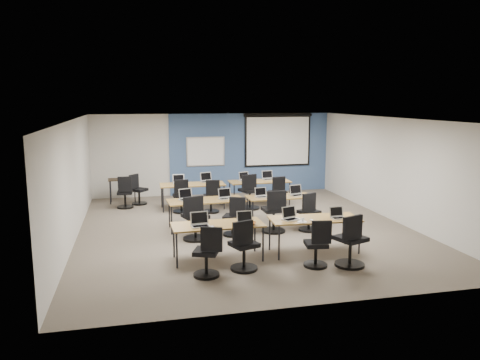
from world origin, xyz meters
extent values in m
cube|color=#6B6354|center=(0.00, 0.00, 0.00)|extent=(8.00, 9.00, 0.02)
cube|color=white|center=(0.00, 0.00, 2.70)|extent=(8.00, 9.00, 0.02)
cube|color=beige|center=(0.00, 4.50, 1.35)|extent=(8.00, 0.04, 2.70)
cube|color=beige|center=(0.00, -4.50, 1.35)|extent=(8.00, 0.04, 2.70)
cube|color=beige|center=(-4.00, 0.00, 1.35)|extent=(0.04, 9.00, 2.70)
cube|color=beige|center=(4.00, 0.00, 1.35)|extent=(0.04, 9.00, 2.70)
cube|color=#3D5977|center=(1.25, 4.47, 1.35)|extent=(5.50, 0.04, 2.70)
cube|color=#BBBBBB|center=(-0.30, 4.43, 1.45)|extent=(1.28, 0.02, 0.98)
cube|color=white|center=(-0.30, 4.42, 1.45)|extent=(1.20, 0.02, 0.90)
cube|color=black|center=(2.20, 4.41, 1.80)|extent=(2.32, 0.03, 1.82)
cube|color=white|center=(2.20, 4.40, 1.76)|extent=(2.20, 0.02, 1.62)
cylinder|color=black|center=(2.20, 4.40, 2.64)|extent=(2.40, 0.10, 0.10)
cube|color=brown|center=(-1.07, -2.07, 0.71)|extent=(1.81, 0.75, 0.03)
cylinder|color=black|center=(-1.91, -2.39, 0.35)|extent=(0.04, 0.04, 0.70)
cylinder|color=black|center=(-0.22, -2.39, 0.35)|extent=(0.04, 0.04, 0.70)
cylinder|color=black|center=(-1.91, -1.76, 0.35)|extent=(0.04, 0.04, 0.70)
cylinder|color=black|center=(-0.22, -1.76, 0.35)|extent=(0.04, 0.04, 0.70)
cube|color=olive|center=(0.98, -2.06, 0.71)|extent=(1.86, 0.77, 0.03)
cylinder|color=black|center=(0.11, -2.39, 0.35)|extent=(0.04, 0.04, 0.70)
cylinder|color=black|center=(1.84, -2.39, 0.35)|extent=(0.04, 0.04, 0.70)
cylinder|color=black|center=(0.11, -1.74, 0.35)|extent=(0.04, 0.04, 0.70)
cylinder|color=black|center=(1.84, -1.74, 0.35)|extent=(0.04, 0.04, 0.70)
cube|color=#A9772B|center=(-0.95, 0.22, 0.71)|extent=(1.87, 0.78, 0.03)
cylinder|color=black|center=(-1.82, -0.11, 0.35)|extent=(0.04, 0.04, 0.70)
cylinder|color=black|center=(-0.07, -0.11, 0.35)|extent=(0.04, 0.04, 0.70)
cylinder|color=black|center=(-1.82, 0.55, 0.35)|extent=(0.04, 0.04, 0.70)
cylinder|color=black|center=(-0.07, 0.55, 0.35)|extent=(0.04, 0.04, 0.70)
cube|color=#99673C|center=(0.95, 0.23, 0.71)|extent=(1.68, 0.70, 0.03)
cylinder|color=black|center=(0.17, -0.06, 0.35)|extent=(0.04, 0.04, 0.70)
cylinder|color=black|center=(1.73, -0.06, 0.35)|extent=(0.04, 0.04, 0.70)
cylinder|color=black|center=(0.17, 0.52, 0.35)|extent=(0.04, 0.04, 0.70)
cylinder|color=black|center=(1.73, 0.52, 0.35)|extent=(0.04, 0.04, 0.70)
cube|color=#A2612C|center=(-1.00, 2.47, 0.71)|extent=(1.87, 0.78, 0.03)
cylinder|color=black|center=(-1.88, 2.14, 0.35)|extent=(0.04, 0.04, 0.70)
cylinder|color=black|center=(-0.12, 2.14, 0.35)|extent=(0.04, 0.04, 0.70)
cylinder|color=black|center=(-1.88, 2.80, 0.35)|extent=(0.04, 0.04, 0.70)
cylinder|color=black|center=(-0.12, 2.80, 0.35)|extent=(0.04, 0.04, 0.70)
cube|color=brown|center=(1.05, 2.54, 0.71)|extent=(1.83, 0.76, 0.03)
cylinder|color=black|center=(0.19, 2.22, 0.35)|extent=(0.04, 0.04, 0.70)
cylinder|color=black|center=(1.90, 2.22, 0.35)|extent=(0.04, 0.04, 0.70)
cylinder|color=black|center=(0.19, 2.86, 0.35)|extent=(0.04, 0.04, 0.70)
cylinder|color=black|center=(1.90, 2.86, 0.35)|extent=(0.04, 0.04, 0.70)
cube|color=#9F9FA8|center=(-1.43, -2.20, 0.74)|extent=(0.36, 0.26, 0.02)
cube|color=black|center=(-1.43, -2.22, 0.75)|extent=(0.30, 0.15, 0.00)
cube|color=#9F9FA8|center=(-1.43, -2.06, 0.88)|extent=(0.36, 0.07, 0.25)
cube|color=black|center=(-1.43, -2.07, 0.88)|extent=(0.31, 0.05, 0.20)
ellipsoid|color=white|center=(-1.22, -2.31, 0.74)|extent=(0.08, 0.11, 0.04)
cylinder|color=black|center=(-1.43, -2.92, 0.03)|extent=(0.48, 0.48, 0.05)
cylinder|color=black|center=(-1.43, -2.92, 0.21)|extent=(0.06, 0.06, 0.42)
cube|color=black|center=(-1.43, -2.92, 0.46)|extent=(0.42, 0.42, 0.08)
cube|color=black|center=(-1.36, -3.10, 0.74)|extent=(0.39, 0.06, 0.44)
cube|color=#ABABB0|center=(-0.53, -2.22, 0.74)|extent=(0.32, 0.23, 0.02)
cube|color=black|center=(-0.53, -2.24, 0.75)|extent=(0.27, 0.14, 0.00)
cube|color=#ABABB0|center=(-0.53, -2.10, 0.86)|extent=(0.32, 0.06, 0.22)
cube|color=black|center=(-0.53, -2.11, 0.86)|extent=(0.28, 0.04, 0.18)
ellipsoid|color=white|center=(-0.43, -2.32, 0.74)|extent=(0.07, 0.10, 0.03)
cylinder|color=black|center=(-0.69, -2.75, 0.03)|extent=(0.51, 0.51, 0.05)
cylinder|color=black|center=(-0.69, -2.75, 0.23)|extent=(0.06, 0.06, 0.46)
cube|color=black|center=(-0.69, -2.75, 0.50)|extent=(0.46, 0.46, 0.08)
cube|color=black|center=(-0.76, -2.94, 0.78)|extent=(0.42, 0.06, 0.44)
cube|color=silver|center=(0.45, -2.11, 0.74)|extent=(0.34, 0.24, 0.02)
cube|color=black|center=(0.45, -2.13, 0.75)|extent=(0.29, 0.14, 0.00)
cube|color=silver|center=(0.45, -1.97, 0.87)|extent=(0.34, 0.06, 0.23)
cube|color=black|center=(0.45, -1.98, 0.87)|extent=(0.30, 0.04, 0.19)
ellipsoid|color=white|center=(0.84, -2.24, 0.74)|extent=(0.09, 0.11, 0.04)
cylinder|color=black|center=(0.69, -2.88, 0.03)|extent=(0.46, 0.46, 0.05)
cylinder|color=black|center=(0.69, -2.88, 0.20)|extent=(0.06, 0.06, 0.41)
cube|color=black|center=(0.69, -2.88, 0.45)|extent=(0.41, 0.41, 0.08)
cube|color=black|center=(0.71, -3.07, 0.73)|extent=(0.37, 0.06, 0.44)
cube|color=#A6A5AD|center=(1.45, -2.22, 0.74)|extent=(0.30, 0.22, 0.02)
cube|color=black|center=(1.45, -2.24, 0.75)|extent=(0.25, 0.13, 0.00)
cube|color=#A6A5AD|center=(1.45, -2.10, 0.86)|extent=(0.30, 0.06, 0.21)
cube|color=black|center=(1.45, -2.11, 0.86)|extent=(0.26, 0.04, 0.17)
ellipsoid|color=white|center=(1.72, -2.35, 0.74)|extent=(0.06, 0.10, 0.04)
cylinder|color=black|center=(1.34, -3.00, 0.03)|extent=(0.57, 0.57, 0.05)
cylinder|color=black|center=(1.34, -3.00, 0.25)|extent=(0.06, 0.06, 0.51)
cube|color=black|center=(1.34, -3.00, 0.55)|extent=(0.51, 0.51, 0.08)
cube|color=black|center=(1.26, -3.22, 0.83)|extent=(0.46, 0.06, 0.44)
cube|color=silver|center=(-1.43, 0.30, 0.74)|extent=(0.35, 0.25, 0.02)
cube|color=black|center=(-1.43, 0.28, 0.75)|extent=(0.30, 0.15, 0.00)
cube|color=silver|center=(-1.43, 0.43, 0.87)|extent=(0.35, 0.06, 0.24)
cube|color=black|center=(-1.43, 0.42, 0.87)|extent=(0.31, 0.05, 0.20)
ellipsoid|color=white|center=(-1.28, 0.13, 0.74)|extent=(0.06, 0.09, 0.03)
cylinder|color=black|center=(-1.33, -0.63, 0.03)|extent=(0.58, 0.58, 0.05)
cylinder|color=black|center=(-1.33, -0.63, 0.26)|extent=(0.06, 0.06, 0.51)
cube|color=black|center=(-1.33, -0.63, 0.55)|extent=(0.51, 0.51, 0.08)
cube|color=black|center=(-1.40, -0.86, 0.83)|extent=(0.47, 0.06, 0.44)
cube|color=silver|center=(-0.46, 0.18, 0.74)|extent=(0.33, 0.24, 0.02)
cube|color=black|center=(-0.46, 0.16, 0.75)|extent=(0.28, 0.14, 0.00)
cube|color=silver|center=(-0.46, 0.31, 0.87)|extent=(0.33, 0.06, 0.23)
cube|color=black|center=(-0.46, 0.30, 0.87)|extent=(0.29, 0.04, 0.19)
ellipsoid|color=white|center=(-0.39, 0.16, 0.74)|extent=(0.06, 0.10, 0.03)
cylinder|color=black|center=(-0.43, -0.50, 0.03)|extent=(0.46, 0.46, 0.05)
cylinder|color=black|center=(-0.43, -0.50, 0.20)|extent=(0.06, 0.06, 0.41)
cube|color=black|center=(-0.43, -0.50, 0.45)|extent=(0.41, 0.41, 0.08)
cube|color=black|center=(-0.35, -0.67, 0.73)|extent=(0.37, 0.06, 0.44)
cube|color=#AEAEB8|center=(0.47, 0.19, 0.74)|extent=(0.31, 0.22, 0.02)
cube|color=black|center=(0.47, 0.17, 0.75)|extent=(0.26, 0.13, 0.00)
cube|color=#AEAEB8|center=(0.47, 0.31, 0.86)|extent=(0.31, 0.06, 0.21)
cube|color=black|center=(0.47, 0.30, 0.86)|extent=(0.27, 0.04, 0.17)
ellipsoid|color=white|center=(0.67, 0.10, 0.74)|extent=(0.06, 0.10, 0.04)
cylinder|color=black|center=(0.60, -0.42, 0.03)|extent=(0.58, 0.58, 0.05)
cylinder|color=black|center=(0.60, -0.42, 0.25)|extent=(0.06, 0.06, 0.51)
cube|color=black|center=(0.60, -0.42, 0.55)|extent=(0.51, 0.51, 0.08)
cube|color=black|center=(0.59, -0.65, 0.83)|extent=(0.47, 0.06, 0.44)
cube|color=#B4B4B6|center=(1.41, 0.18, 0.74)|extent=(0.35, 0.25, 0.02)
cube|color=black|center=(1.41, 0.16, 0.75)|extent=(0.29, 0.15, 0.00)
cube|color=#B4B4B6|center=(1.41, 0.32, 0.87)|extent=(0.35, 0.06, 0.24)
cube|color=black|center=(1.41, 0.31, 0.87)|extent=(0.31, 0.05, 0.20)
ellipsoid|color=white|center=(1.63, 0.05, 0.74)|extent=(0.09, 0.11, 0.03)
cylinder|color=black|center=(1.46, -0.52, 0.03)|extent=(0.48, 0.48, 0.05)
cylinder|color=black|center=(1.46, -0.52, 0.21)|extent=(0.06, 0.06, 0.43)
cube|color=black|center=(1.46, -0.52, 0.47)|extent=(0.43, 0.43, 0.08)
cube|color=black|center=(1.39, -0.70, 0.75)|extent=(0.39, 0.06, 0.44)
cube|color=#A1A1A9|center=(-1.38, 2.61, 0.74)|extent=(0.34, 0.25, 0.02)
cube|color=black|center=(-1.38, 2.59, 0.75)|extent=(0.29, 0.14, 0.00)
cube|color=#A1A1A9|center=(-1.38, 2.74, 0.87)|extent=(0.34, 0.06, 0.23)
cube|color=black|center=(-1.38, 2.73, 0.87)|extent=(0.30, 0.04, 0.19)
ellipsoid|color=white|center=(-1.27, 2.44, 0.74)|extent=(0.07, 0.10, 0.04)
cylinder|color=black|center=(-1.38, 2.06, 0.03)|extent=(0.49, 0.49, 0.05)
cylinder|color=black|center=(-1.38, 2.06, 0.22)|extent=(0.06, 0.06, 0.43)
cube|color=black|center=(-1.38, 2.06, 0.47)|extent=(0.43, 0.43, 0.08)
cube|color=black|center=(-1.39, 1.87, 0.75)|extent=(0.39, 0.06, 0.44)
cube|color=silver|center=(-0.54, 2.71, 0.74)|extent=(0.36, 0.26, 0.02)
cube|color=black|center=(-0.54, 2.69, 0.75)|extent=(0.31, 0.15, 0.00)
cube|color=silver|center=(-0.54, 2.85, 0.88)|extent=(0.36, 0.07, 0.25)
cube|color=black|center=(-0.54, 2.84, 0.88)|extent=(0.32, 0.05, 0.20)
ellipsoid|color=white|center=(-0.43, 2.56, 0.74)|extent=(0.06, 0.09, 0.03)
cylinder|color=black|center=(-0.56, 1.87, 0.03)|extent=(0.47, 0.47, 0.05)
cylinder|color=black|center=(-0.56, 1.87, 0.21)|extent=(0.06, 0.06, 0.42)
cube|color=black|center=(-0.56, 1.87, 0.46)|extent=(0.42, 0.42, 0.08)
cube|color=black|center=(-0.53, 1.68, 0.74)|extent=(0.38, 0.06, 0.44)
cube|color=silver|center=(0.62, 2.66, 0.74)|extent=(0.34, 0.25, 0.02)
cube|color=black|center=(0.62, 2.64, 0.75)|extent=(0.29, 0.14, 0.00)
cube|color=silver|center=(0.62, 2.79, 0.87)|extent=(0.34, 0.06, 0.23)
cube|color=black|center=(0.62, 2.78, 0.87)|extent=(0.30, 0.04, 0.19)
ellipsoid|color=white|center=(0.73, 2.53, 0.74)|extent=(0.07, 0.10, 0.03)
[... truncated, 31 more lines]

